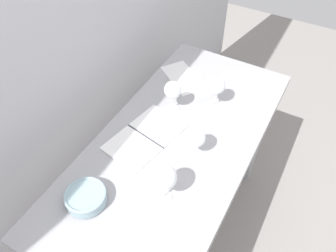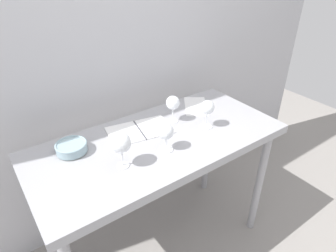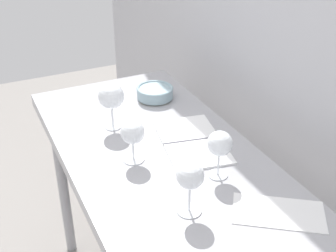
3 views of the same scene
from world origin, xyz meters
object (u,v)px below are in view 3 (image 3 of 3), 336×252
at_px(open_notebook, 192,141).
at_px(tasting_sheet_upper, 278,212).
at_px(tasting_bowl, 155,92).
at_px(wine_glass_near_right, 190,177).
at_px(wine_glass_near_left, 111,97).
at_px(wine_glass_near_center, 133,134).
at_px(wine_glass_far_right, 220,145).

bearing_deg(open_notebook, tasting_sheet_upper, 16.56).
relative_size(tasting_sheet_upper, tasting_bowl, 1.67).
bearing_deg(open_notebook, tasting_bowl, -172.59).
bearing_deg(wine_glass_near_right, open_notebook, 150.89).
distance_m(wine_glass_near_right, wine_glass_near_left, 0.56).
height_order(wine_glass_near_center, wine_glass_near_right, wine_glass_near_right).
distance_m(wine_glass_near_right, wine_glass_far_right, 0.20).
xyz_separation_m(wine_glass_far_right, tasting_bowl, (-0.60, 0.04, -0.09)).
bearing_deg(tasting_bowl, wine_glass_near_left, -57.37).
xyz_separation_m(wine_glass_far_right, tasting_sheet_upper, (0.24, 0.06, -0.12)).
height_order(open_notebook, tasting_sheet_upper, open_notebook).
distance_m(wine_glass_near_right, tasting_sheet_upper, 0.29).
relative_size(wine_glass_near_center, tasting_bowl, 0.95).
bearing_deg(tasting_bowl, wine_glass_near_center, -32.79).
height_order(wine_glass_near_right, tasting_bowl, wine_glass_near_right).
height_order(wine_glass_near_center, wine_glass_far_right, wine_glass_far_right).
height_order(wine_glass_near_left, open_notebook, wine_glass_near_left).
relative_size(wine_glass_far_right, tasting_bowl, 1.03).
height_order(wine_glass_near_right, tasting_sheet_upper, wine_glass_near_right).
relative_size(wine_glass_near_left, tasting_bowl, 1.15).
xyz_separation_m(wine_glass_near_left, tasting_sheet_upper, (0.68, 0.27, -0.13)).
distance_m(open_notebook, tasting_sheet_upper, 0.46).
height_order(wine_glass_near_right, open_notebook, wine_glass_near_right).
distance_m(wine_glass_near_left, tasting_bowl, 0.31).
distance_m(wine_glass_near_right, tasting_bowl, 0.76).
distance_m(wine_glass_far_right, open_notebook, 0.25).
bearing_deg(wine_glass_far_right, wine_glass_near_center, -133.22).
bearing_deg(tasting_sheet_upper, wine_glass_near_right, -82.09).
bearing_deg(wine_glass_near_right, wine_glass_near_center, -171.47).
relative_size(wine_glass_near_right, wine_glass_far_right, 1.03).
bearing_deg(tasting_bowl, wine_glass_near_right, -16.31).
xyz_separation_m(open_notebook, tasting_sheet_upper, (0.46, 0.04, -0.00)).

